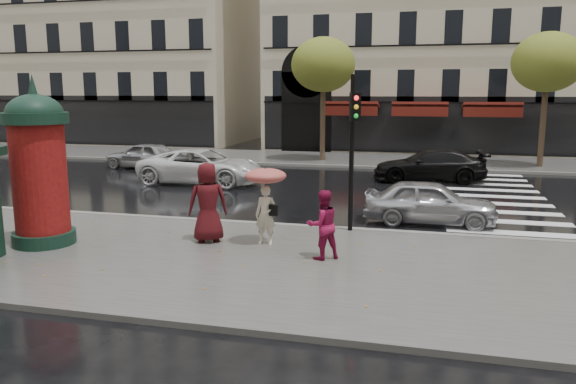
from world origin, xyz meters
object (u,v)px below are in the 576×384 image
(woman_red, at_px, (323,225))
(man_burgundy, at_px, (208,202))
(morris_column, at_px, (39,164))
(car_black, at_px, (429,166))
(woman_umbrella, at_px, (266,193))
(car_white, at_px, (202,166))
(traffic_light, at_px, (353,138))
(car_far_silver, at_px, (143,155))
(car_silver, at_px, (430,202))

(woman_red, bearing_deg, man_burgundy, -50.34)
(morris_column, bearing_deg, car_black, 54.91)
(woman_umbrella, height_order, car_white, woman_umbrella)
(woman_red, bearing_deg, car_black, -136.76)
(woman_red, height_order, man_burgundy, man_burgundy)
(woman_umbrella, bearing_deg, traffic_light, 44.68)
(man_burgundy, height_order, morris_column, morris_column)
(woman_umbrella, relative_size, car_white, 0.37)
(traffic_light, distance_m, car_black, 10.29)
(woman_red, relative_size, morris_column, 0.38)
(woman_umbrella, distance_m, car_black, 12.36)
(woman_umbrella, relative_size, car_far_silver, 0.50)
(morris_column, xyz_separation_m, car_black, (9.16, 13.03, -1.41))
(woman_red, xyz_separation_m, car_silver, (2.31, 4.57, -0.25))
(car_silver, relative_size, car_black, 0.81)
(car_silver, bearing_deg, car_black, -0.32)
(morris_column, distance_m, car_silver, 10.58)
(car_white, distance_m, car_black, 9.66)
(man_burgundy, xyz_separation_m, traffic_light, (3.31, 1.94, 1.51))
(traffic_light, relative_size, car_silver, 1.09)
(woman_umbrella, relative_size, car_black, 0.41)
(morris_column, distance_m, traffic_light, 7.83)
(car_silver, distance_m, car_far_silver, 16.37)
(car_far_silver, bearing_deg, car_white, 59.45)
(man_burgundy, xyz_separation_m, car_black, (5.31, 11.84, -0.43))
(car_far_silver, bearing_deg, traffic_light, 55.54)
(car_far_silver, bearing_deg, car_silver, 65.27)
(traffic_light, distance_m, car_far_silver, 15.99)
(traffic_light, height_order, car_white, traffic_light)
(woman_red, relative_size, traffic_light, 0.38)
(car_white, xyz_separation_m, car_far_silver, (-4.66, 3.60, -0.06))
(woman_red, distance_m, traffic_light, 3.20)
(car_black, bearing_deg, morris_column, -41.52)
(car_white, height_order, car_black, car_white)
(man_burgundy, relative_size, car_black, 0.42)
(woman_red, bearing_deg, car_white, -90.79)
(man_burgundy, relative_size, morris_column, 0.48)
(morris_column, relative_size, traffic_light, 0.99)
(woman_umbrella, bearing_deg, car_silver, 43.71)
(woman_umbrella, relative_size, morris_column, 0.47)
(car_black, height_order, car_far_silver, car_black)
(woman_red, relative_size, man_burgundy, 0.79)
(traffic_light, distance_m, car_white, 10.18)
(car_white, relative_size, car_black, 1.11)
(traffic_light, bearing_deg, car_black, 78.60)
(woman_red, distance_m, car_black, 12.80)
(woman_umbrella, height_order, man_burgundy, man_burgundy)
(car_black, bearing_deg, woman_umbrella, -24.57)
(woman_umbrella, height_order, car_far_silver, woman_umbrella)
(traffic_light, height_order, car_black, traffic_light)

